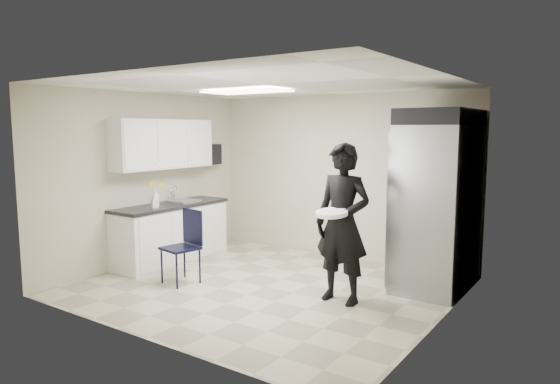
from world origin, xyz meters
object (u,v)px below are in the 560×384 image
Objects in this scene: lower_counter at (171,234)px; folding_chair at (180,248)px; commercial_fridge at (438,207)px; man_tuxedo at (342,223)px.

lower_counter is 1.17m from folding_chair.
commercial_fridge is 3.42m from folding_chair.
man_tuxedo is (3.03, -0.13, 0.52)m from lower_counter.
lower_counter is 3.98m from commercial_fridge.
commercial_fridge is at bearing 60.27° from man_tuxedo.
folding_chair is 0.50× the size of man_tuxedo.
commercial_fridge is (3.78, 1.07, 0.62)m from lower_counter.
man_tuxedo is (-0.75, -1.20, -0.10)m from commercial_fridge.
man_tuxedo is at bearing 26.31° from folding_chair.
commercial_fridge reaches higher than folding_chair.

